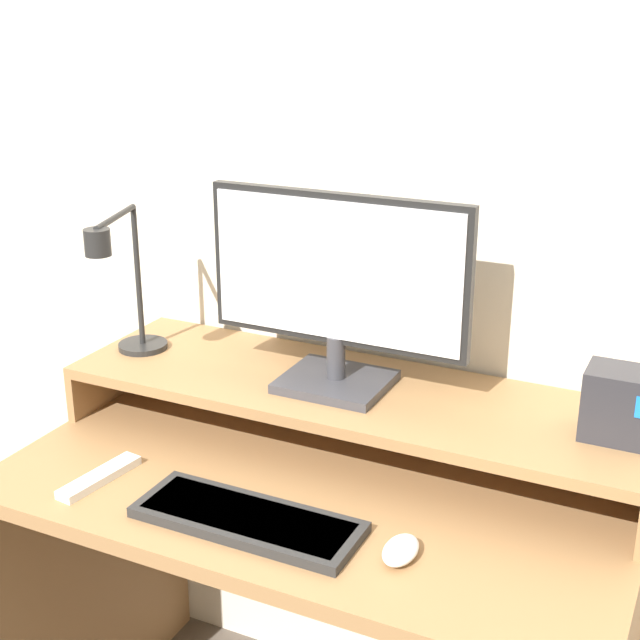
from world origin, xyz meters
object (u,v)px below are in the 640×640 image
object	(u,v)px
desk_lamp	(124,290)
keyboard	(248,519)
remote_control	(100,477)
monitor	(337,286)
router_dock	(621,404)
mouse	(401,550)

from	to	relation	value
desk_lamp	keyboard	bearing A→B (deg)	-31.10
keyboard	remote_control	bearing A→B (deg)	178.97
monitor	keyboard	xyz separation A→B (m)	(-0.01, -0.34, -0.31)
desk_lamp	keyboard	size ratio (longest dim) A/B	0.81
monitor	desk_lamp	bearing A→B (deg)	-169.71
monitor	keyboard	distance (m)	0.46
monitor	desk_lamp	xyz separation A→B (m)	(-0.43, -0.08, -0.04)
keyboard	remote_control	world-z (taller)	keyboard
router_dock	remote_control	size ratio (longest dim) A/B	0.69
keyboard	remote_control	distance (m)	0.31
mouse	keyboard	bearing A→B (deg)	-175.26
desk_lamp	mouse	world-z (taller)	desk_lamp
keyboard	desk_lamp	bearing A→B (deg)	148.90
monitor	mouse	bearing A→B (deg)	-50.67
desk_lamp	mouse	xyz separation A→B (m)	(0.69, -0.23, -0.26)
desk_lamp	remote_control	world-z (taller)	desk_lamp
mouse	remote_control	distance (m)	0.58
desk_lamp	keyboard	distance (m)	0.56
router_dock	keyboard	bearing A→B (deg)	-146.71
desk_lamp	keyboard	xyz separation A→B (m)	(0.43, -0.26, -0.27)
remote_control	monitor	bearing A→B (deg)	45.89
mouse	remote_control	size ratio (longest dim) A/B	0.49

